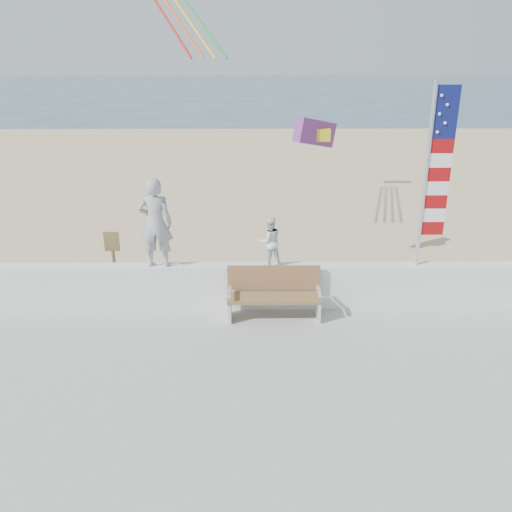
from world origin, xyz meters
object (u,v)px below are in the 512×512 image
object	(u,v)px
bench	(274,293)
flag	(433,169)
adult	(156,223)
child	(270,241)

from	to	relation	value
bench	flag	size ratio (longest dim) A/B	0.51
adult	child	distance (m)	2.23
child	flag	distance (m)	3.36
bench	adult	bearing A→B (deg)	168.70
adult	flag	distance (m)	5.34
child	bench	xyz separation A→B (m)	(0.08, -0.45, -0.89)
adult	bench	bearing A→B (deg)	169.01
bench	flag	distance (m)	3.78
child	bench	distance (m)	1.00
adult	child	bearing A→B (deg)	-179.69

